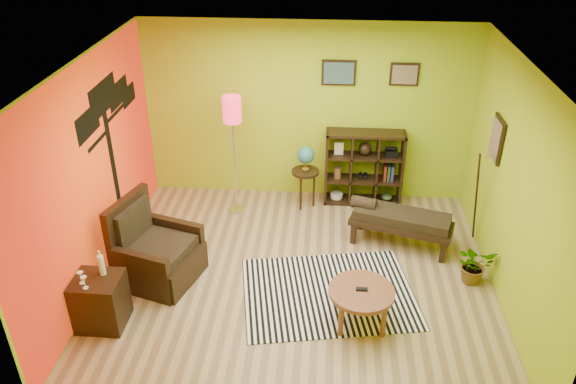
# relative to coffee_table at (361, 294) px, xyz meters

# --- Properties ---
(ground) EXTENTS (5.00, 5.00, 0.00)m
(ground) POSITION_rel_coffee_table_xyz_m (-0.77, 0.77, -0.40)
(ground) COLOR tan
(ground) RESTS_ON ground
(room_shell) EXTENTS (5.04, 4.54, 2.82)m
(room_shell) POSITION_rel_coffee_table_xyz_m (-0.87, 0.78, 1.40)
(room_shell) COLOR #9EBE1A
(room_shell) RESTS_ON ground
(zebra_rug) EXTENTS (2.35, 1.94, 0.01)m
(zebra_rug) POSITION_rel_coffee_table_xyz_m (-0.37, 0.48, -0.40)
(zebra_rug) COLOR white
(zebra_rug) RESTS_ON ground
(coffee_table) EXTENTS (0.76, 0.76, 0.49)m
(coffee_table) POSITION_rel_coffee_table_xyz_m (0.00, 0.00, 0.00)
(coffee_table) COLOR brown
(coffee_table) RESTS_ON ground
(armchair) EXTENTS (1.12, 1.11, 1.10)m
(armchair) POSITION_rel_coffee_table_xyz_m (-2.60, 0.66, -0.07)
(armchair) COLOR black
(armchair) RESTS_ON ground
(side_cabinet) EXTENTS (0.54, 0.49, 0.95)m
(side_cabinet) POSITION_rel_coffee_table_xyz_m (-2.97, -0.25, -0.08)
(side_cabinet) COLOR black
(side_cabinet) RESTS_ON ground
(floor_lamp) EXTENTS (0.28, 0.28, 1.87)m
(floor_lamp) POSITION_rel_coffee_table_xyz_m (-1.82, 2.37, 1.11)
(floor_lamp) COLOR silver
(floor_lamp) RESTS_ON ground
(globe_table) EXTENTS (0.42, 0.42, 1.02)m
(globe_table) POSITION_rel_coffee_table_xyz_m (-0.77, 2.58, 0.38)
(globe_table) COLOR black
(globe_table) RESTS_ON ground
(cube_shelf) EXTENTS (1.20, 0.35, 1.20)m
(cube_shelf) POSITION_rel_coffee_table_xyz_m (0.14, 2.80, 0.20)
(cube_shelf) COLOR black
(cube_shelf) RESTS_ON ground
(bench) EXTENTS (1.48, 0.89, 0.65)m
(bench) POSITION_rel_coffee_table_xyz_m (0.57, 1.64, 0.01)
(bench) COLOR black
(bench) RESTS_ON ground
(potted_plant) EXTENTS (0.58, 0.62, 0.40)m
(potted_plant) POSITION_rel_coffee_table_xyz_m (1.47, 0.87, -0.20)
(potted_plant) COLOR #26661E
(potted_plant) RESTS_ON ground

